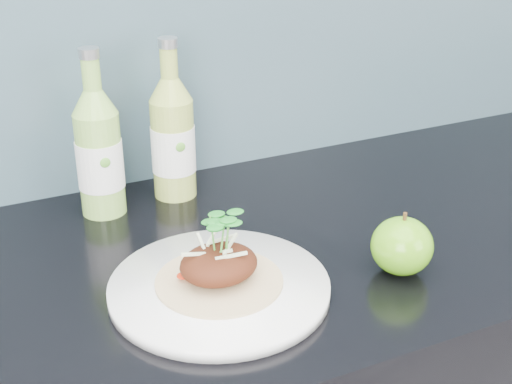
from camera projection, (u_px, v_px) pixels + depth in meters
dinner_plate at (219, 288)px, 0.90m from camera, size 0.35×0.35×0.02m
pork_taco at (219, 263)px, 0.88m from camera, size 0.16×0.16×0.10m
green_apple at (402, 246)px, 0.93m from camera, size 0.09×0.09×0.09m
cider_bottle_left at (99, 153)px, 1.07m from camera, size 0.09×0.09×0.26m
cider_bottle_right at (173, 138)px, 1.12m from camera, size 0.09×0.09×0.26m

